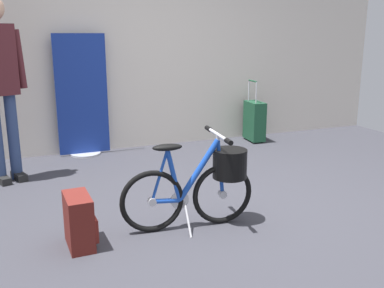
{
  "coord_description": "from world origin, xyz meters",
  "views": [
    {
      "loc": [
        -1.44,
        -2.96,
        1.43
      ],
      "look_at": [
        -0.12,
        0.27,
        0.55
      ],
      "focal_mm": 40.92,
      "sensor_mm": 36.0,
      "label": 1
    }
  ],
  "objects_px": {
    "folding_bike_foreground": "(204,181)",
    "rolling_suitcase": "(254,121)",
    "floor_banner_stand": "(82,103)",
    "backpack_on_floor": "(79,221)"
  },
  "relations": [
    {
      "from": "floor_banner_stand",
      "to": "backpack_on_floor",
      "type": "height_order",
      "value": "floor_banner_stand"
    },
    {
      "from": "rolling_suitcase",
      "to": "backpack_on_floor",
      "type": "relative_size",
      "value": 2.25
    },
    {
      "from": "folding_bike_foreground",
      "to": "backpack_on_floor",
      "type": "relative_size",
      "value": 2.77
    },
    {
      "from": "folding_bike_foreground",
      "to": "rolling_suitcase",
      "type": "height_order",
      "value": "rolling_suitcase"
    },
    {
      "from": "floor_banner_stand",
      "to": "rolling_suitcase",
      "type": "height_order",
      "value": "floor_banner_stand"
    },
    {
      "from": "floor_banner_stand",
      "to": "backpack_on_floor",
      "type": "distance_m",
      "value": 2.47
    },
    {
      "from": "folding_bike_foreground",
      "to": "rolling_suitcase",
      "type": "distance_m",
      "value": 2.83
    },
    {
      "from": "floor_banner_stand",
      "to": "rolling_suitcase",
      "type": "relative_size",
      "value": 1.73
    },
    {
      "from": "folding_bike_foreground",
      "to": "rolling_suitcase",
      "type": "relative_size",
      "value": 1.23
    },
    {
      "from": "folding_bike_foreground",
      "to": "rolling_suitcase",
      "type": "bearing_deg",
      "value": 52.32
    }
  ]
}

